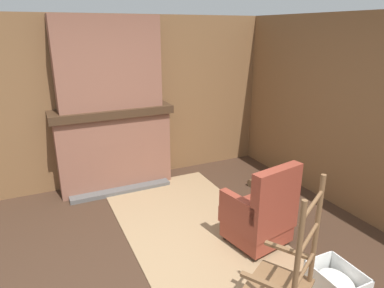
% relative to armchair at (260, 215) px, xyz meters
% --- Properties ---
extents(ground_plane, '(14.00, 14.00, 0.00)m').
position_rel_armchair_xyz_m(ground_plane, '(0.15, -1.05, -0.36)').
color(ground_plane, '#3D281C').
extents(wood_panel_wall_left, '(0.06, 5.61, 2.44)m').
position_rel_armchair_xyz_m(wood_panel_wall_left, '(-2.38, -1.05, 0.86)').
color(wood_panel_wall_left, brown).
rests_on(wood_panel_wall_left, ground).
extents(wood_panel_wall_back, '(5.61, 0.09, 2.44)m').
position_rel_armchair_xyz_m(wood_panel_wall_back, '(0.17, 1.49, 0.87)').
color(wood_panel_wall_back, brown).
rests_on(wood_panel_wall_back, ground).
extents(fireplace_hearth, '(0.62, 1.69, 1.20)m').
position_rel_armchair_xyz_m(fireplace_hearth, '(-2.14, -1.05, 0.23)').
color(fireplace_hearth, brown).
rests_on(fireplace_hearth, ground).
extents(chimney_breast, '(0.36, 1.40, 1.23)m').
position_rel_armchair_xyz_m(chimney_breast, '(-2.15, -1.05, 1.45)').
color(chimney_breast, brown).
rests_on(chimney_breast, fireplace_hearth).
extents(area_rug, '(3.30, 1.56, 0.01)m').
position_rel_armchair_xyz_m(area_rug, '(-0.39, -0.51, -0.36)').
color(area_rug, '#997A56').
rests_on(area_rug, ground).
extents(armchair, '(0.69, 0.71, 0.96)m').
position_rel_armchair_xyz_m(armchair, '(0.00, 0.00, 0.00)').
color(armchair, brown).
rests_on(armchair, ground).
extents(firewood_stack, '(0.44, 0.47, 0.11)m').
position_rel_armchair_xyz_m(firewood_stack, '(-1.17, 0.95, -0.30)').
color(firewood_stack, brown).
rests_on(firewood_stack, ground).
extents(laundry_basket, '(0.45, 0.34, 0.31)m').
position_rel_armchair_xyz_m(laundry_basket, '(0.95, 0.11, -0.20)').
color(laundry_basket, white).
rests_on(laundry_basket, ground).
extents(oil_lamp_vase, '(0.13, 0.13, 0.32)m').
position_rel_armchair_xyz_m(oil_lamp_vase, '(-2.19, -1.47, 0.95)').
color(oil_lamp_vase, '#47708E').
rests_on(oil_lamp_vase, fireplace_hearth).
extents(storage_case, '(0.15, 0.22, 0.12)m').
position_rel_armchair_xyz_m(storage_case, '(-2.19, -0.94, 0.89)').
color(storage_case, black).
rests_on(storage_case, fireplace_hearth).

